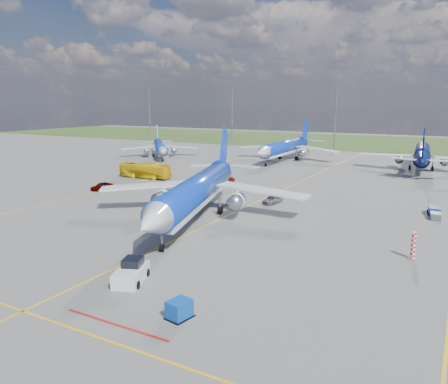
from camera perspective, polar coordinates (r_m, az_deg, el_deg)
The scene contains 17 objects.
ground at distance 52.85m, azimuth -7.08°, elevation -6.57°, with size 400.00×400.00×0.00m, color #545451.
grass_strip at distance 193.46m, azimuth 20.12°, elevation 6.06°, with size 400.00×80.00×0.01m, color #2D4719.
taxiway_lines at distance 76.10m, azimuth 5.35°, elevation -0.88°, with size 60.25×160.00×0.02m.
floodlight_masts at distance 151.79m, azimuth 21.77°, elevation 9.36°, with size 202.20×0.50×22.70m.
warning_post at distance 50.84m, azimuth 23.51°, elevation -6.45°, with size 0.50×0.50×3.00m, color red.
bg_jet_nw at distance 135.23m, azimuth -8.32°, elevation 4.54°, with size 25.62×33.63×8.81m, color #0B31A7, non-canonical shape.
bg_jet_nnw at distance 127.11m, azimuth 7.95°, elevation 4.10°, with size 31.69×41.59×10.89m, color #0B31A7, non-canonical shape.
bg_jet_n at distance 120.93m, azimuth 24.32°, elevation 2.79°, with size 31.51×41.36×10.83m, color #081043, non-canonical shape.
main_airliner at distance 63.50m, azimuth -3.53°, elevation -3.39°, with size 34.28×44.99×11.78m, color #0B31A7, non-canonical shape.
pushback_tug at distance 42.28m, azimuth -11.99°, elevation -10.27°, with size 3.76×6.25×2.10m.
uld_container at distance 35.17m, azimuth -5.86°, elevation -14.98°, with size 1.43×1.79×1.43m, color #0B42A2.
apron_bus at distance 97.79m, azimuth -10.27°, elevation 2.77°, with size 2.82×12.05×3.36m, color yellow.
service_car_a at distance 86.39m, azimuth -15.68°, elevation 0.74°, with size 1.76×4.39×1.49m, color #999999.
service_car_b at distance 91.89m, azimuth -0.12°, elevation 1.79°, with size 2.37×5.14×1.43m, color #999999.
service_car_c at distance 72.83m, azimuth 6.40°, elevation -0.94°, with size 1.87×4.60×1.33m, color #999999.
baggage_tug_w at distance 71.15m, azimuth 25.81°, elevation -2.43°, with size 2.10×5.54×1.21m.
baggage_tug_c at distance 111.21m, azimuth 0.19°, elevation 3.41°, with size 2.93×5.07×1.11m.
Camera 1 is at (29.78, -40.45, 16.44)m, focal length 35.00 mm.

